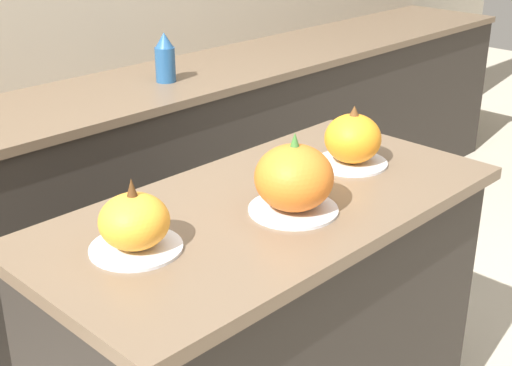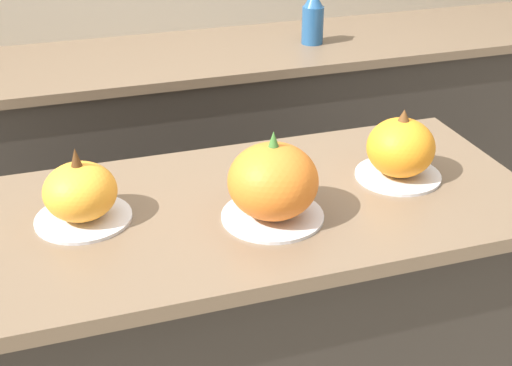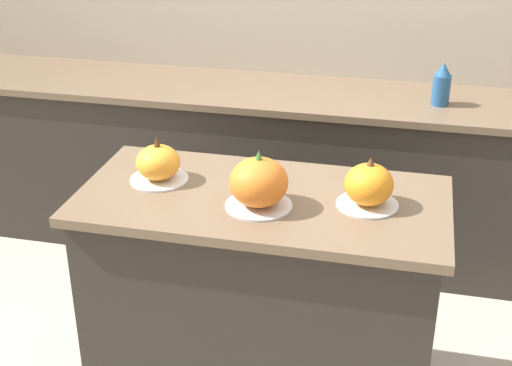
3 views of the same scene
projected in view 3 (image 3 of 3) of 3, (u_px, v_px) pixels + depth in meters
wall_back at (327, 8)px, 3.69m from camera, size 8.00×0.06×2.50m
kitchen_island at (262, 303)px, 2.69m from camera, size 1.30×0.64×0.91m
back_counter at (312, 174)px, 3.75m from camera, size 6.00×0.60×0.90m
pumpkin_cake_left at (158, 164)px, 2.58m from camera, size 0.21×0.21×0.18m
pumpkin_cake_center at (259, 183)px, 2.38m from camera, size 0.23×0.23×0.21m
pumpkin_cake_right at (369, 186)px, 2.39m from camera, size 0.21×0.21×0.18m
bottle_tall at (442, 85)px, 3.36m from camera, size 0.08×0.08×0.21m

